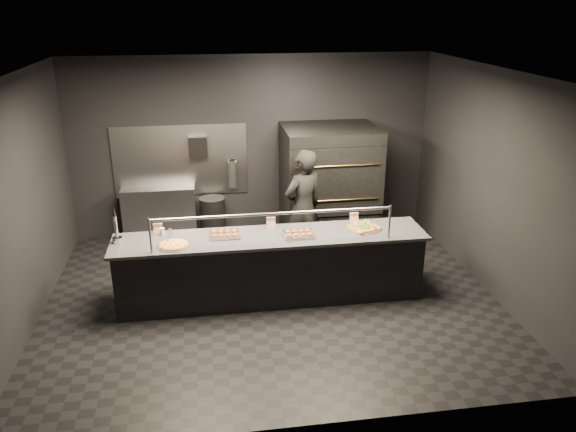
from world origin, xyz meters
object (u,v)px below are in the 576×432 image
object	(u,v)px
towel_dispenser	(198,147)
trash_bin	(213,218)
square_pizza	(364,227)
fire_extinguisher	(233,174)
slider_tray_b	(299,234)
round_pizza	(174,245)
service_counter	(271,267)
worker	(303,208)
pizza_oven	(329,184)
beer_tap	(117,233)
slider_tray_a	(224,234)
prep_shelf	(160,213)

from	to	relation	value
towel_dispenser	trash_bin	size ratio (longest dim) A/B	0.49
towel_dispenser	square_pizza	size ratio (longest dim) A/B	0.75
fire_extinguisher	slider_tray_b	size ratio (longest dim) A/B	1.10
towel_dispenser	round_pizza	distance (m)	2.64
fire_extinguisher	round_pizza	xyz separation A→B (m)	(-0.89, -2.55, -0.12)
round_pizza	service_counter	bearing A→B (deg)	6.88
fire_extinguisher	worker	bearing A→B (deg)	-55.02
slider_tray_b	worker	xyz separation A→B (m)	(0.26, 1.08, -0.05)
pizza_oven	beer_tap	distance (m)	3.65
service_counter	worker	size ratio (longest dim) A/B	2.29
round_pizza	slider_tray_b	bearing A→B (deg)	3.36
towel_dispenser	service_counter	bearing A→B (deg)	-69.37
pizza_oven	square_pizza	world-z (taller)	pizza_oven
fire_extinguisher	square_pizza	distance (m)	2.86
slider_tray_a	trash_bin	distance (m)	2.23
service_counter	towel_dispenser	bearing A→B (deg)	110.63
worker	trash_bin	bearing A→B (deg)	-68.61
trash_bin	towel_dispenser	bearing A→B (deg)	136.95
service_counter	round_pizza	size ratio (longest dim) A/B	9.92
slider_tray_a	worker	distance (m)	1.54
slider_tray_b	beer_tap	bearing A→B (deg)	176.94
prep_shelf	beer_tap	distance (m)	2.36
square_pizza	fire_extinguisher	bearing A→B (deg)	124.45
prep_shelf	towel_dispenser	xyz separation A→B (m)	(0.70, 0.07, 1.10)
beer_tap	service_counter	bearing A→B (deg)	-1.99
round_pizza	slider_tray_b	distance (m)	1.60
pizza_oven	square_pizza	size ratio (longest dim) A/B	4.11
slider_tray_a	prep_shelf	bearing A→B (deg)	114.02
pizza_oven	prep_shelf	world-z (taller)	pizza_oven
service_counter	towel_dispenser	world-z (taller)	towel_dispenser
prep_shelf	worker	distance (m)	2.61
slider_tray_b	square_pizza	bearing A→B (deg)	6.46
beer_tap	slider_tray_a	xyz separation A→B (m)	(1.35, 0.01, -0.12)
slider_tray_a	square_pizza	xyz separation A→B (m)	(1.86, -0.03, -0.01)
towel_dispenser	square_pizza	xyz separation A→B (m)	(2.16, -2.34, -0.61)
towel_dispenser	slider_tray_a	world-z (taller)	towel_dispenser
service_counter	slider_tray_a	world-z (taller)	service_counter
service_counter	prep_shelf	distance (m)	2.82
slider_tray_b	trash_bin	size ratio (longest dim) A/B	0.65
round_pizza	square_pizza	distance (m)	2.51
prep_shelf	slider_tray_a	world-z (taller)	slider_tray_a
round_pizza	worker	size ratio (longest dim) A/B	0.23
slider_tray_b	trash_bin	distance (m)	2.59
beer_tap	slider_tray_a	distance (m)	1.35
slider_tray_b	square_pizza	xyz separation A→B (m)	(0.91, 0.10, -0.01)
beer_tap	square_pizza	xyz separation A→B (m)	(3.21, -0.02, -0.12)
pizza_oven	service_counter	bearing A→B (deg)	-122.27
prep_shelf	beer_tap	size ratio (longest dim) A/B	2.46
service_counter	pizza_oven	bearing A→B (deg)	57.73
towel_dispenser	trash_bin	xyz separation A→B (m)	(0.18, -0.17, -1.19)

